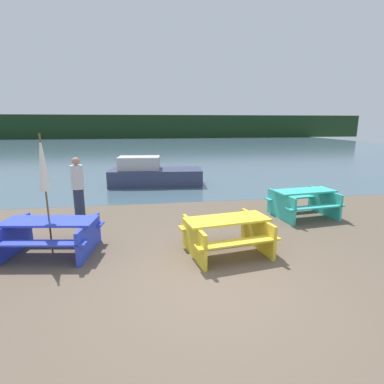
{
  "coord_description": "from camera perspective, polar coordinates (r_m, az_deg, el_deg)",
  "views": [
    {
      "loc": [
        -1.02,
        -4.37,
        2.69
      ],
      "look_at": [
        0.18,
        3.45,
        0.85
      ],
      "focal_mm": 28.0,
      "sensor_mm": 36.0,
      "label": 1
    }
  ],
  "objects": [
    {
      "name": "ground_plane",
      "position": [
        5.23,
        3.95,
        -17.86
      ],
      "size": [
        60.0,
        60.0,
        0.0
      ],
      "primitive_type": "plane",
      "color": "brown"
    },
    {
      "name": "water",
      "position": [
        35.01,
        -7.09,
        8.58
      ],
      "size": [
        60.0,
        50.0,
        0.0
      ],
      "color": "#425B6B",
      "rests_on": "ground_plane"
    },
    {
      "name": "far_treeline",
      "position": [
        54.91,
        -7.82,
        12.25
      ],
      "size": [
        80.0,
        1.6,
        4.0
      ],
      "color": "#193319",
      "rests_on": "water"
    },
    {
      "name": "picnic_table_yellow",
      "position": [
        6.37,
        6.64,
        -7.53
      ],
      "size": [
        1.94,
        1.65,
        0.75
      ],
      "rotation": [
        0.0,
        0.0,
        0.16
      ],
      "color": "yellow",
      "rests_on": "ground_plane"
    },
    {
      "name": "picnic_table_blue",
      "position": [
        6.94,
        -25.35,
        -7.03
      ],
      "size": [
        2.04,
        1.64,
        0.73
      ],
      "rotation": [
        0.0,
        0.0,
        -0.15
      ],
      "color": "blue",
      "rests_on": "ground_plane"
    },
    {
      "name": "picnic_table_teal",
      "position": [
        9.26,
        20.44,
        -1.58
      ],
      "size": [
        1.9,
        1.58,
        0.79
      ],
      "rotation": [
        0.0,
        0.0,
        0.12
      ],
      "color": "#33B7A8",
      "rests_on": "ground_plane"
    },
    {
      "name": "umbrella_white",
      "position": [
        6.62,
        -26.56,
        4.78
      ],
      "size": [
        0.23,
        0.23,
        2.49
      ],
      "color": "brown",
      "rests_on": "ground_plane"
    },
    {
      "name": "boat",
      "position": [
        13.3,
        -7.46,
        3.38
      ],
      "size": [
        4.11,
        1.91,
        1.25
      ],
      "rotation": [
        0.0,
        0.0,
        -0.09
      ],
      "color": "#333856",
      "rests_on": "water"
    },
    {
      "name": "person",
      "position": [
        9.28,
        -20.91,
        0.9
      ],
      "size": [
        0.35,
        0.35,
        1.73
      ],
      "color": "#283351",
      "rests_on": "ground_plane"
    }
  ]
}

